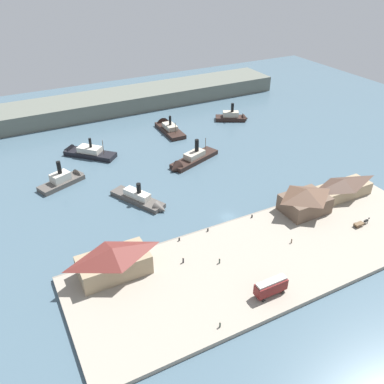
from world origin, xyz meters
The scene contains 22 objects.
ground_plane centered at (0.00, 0.00, 0.00)m, with size 320.00×320.00×0.00m, color #476070.
quay_promenade centered at (0.00, -22.00, 0.60)m, with size 110.00×36.00×1.20m, color #9E9384.
seawall_edge centered at (0.00, -3.60, 0.50)m, with size 110.00×0.80×1.00m, color gray.
ferry_shed_customs_shed centered at (-40.27, -9.46, 5.38)m, with size 18.20×9.77×8.24m.
ferry_shed_central_terminal centered at (22.15, -9.77, 5.28)m, with size 14.32×11.01×8.05m.
ferry_shed_west_terminal centered at (39.17, -8.69, 4.50)m, with size 20.93×7.92×6.50m.
street_tram centered at (-9.24, -33.95, 3.75)m, with size 8.29×2.88×4.37m.
horse_cart centered at (32.24, -23.98, 2.12)m, with size 5.93×1.58×1.87m.
pedestrian_near_cart centered at (-25.14, -36.86, 1.91)m, with size 0.38×0.38×1.55m.
pedestrian_walking_west centered at (-22.82, -13.99, 1.98)m, with size 0.42×0.42×1.71m.
pedestrian_by_tram centered at (8.17, -20.82, 1.89)m, with size 0.37×0.37×1.51m.
pedestrian_near_east_shed centered at (-14.36, -18.65, 1.95)m, with size 0.41×0.41×1.64m.
mooring_post_center_east centered at (5.45, -5.23, 1.65)m, with size 0.44×0.44×0.90m, color black.
mooring_post_west centered at (-10.18, -5.02, 1.65)m, with size 0.44×0.44×0.90m, color black.
mooring_post_east centered at (-19.66, -5.13, 1.65)m, with size 0.44×0.44×0.90m, color black.
ferry_approaching_east centered at (12.25, 72.57, 1.23)m, with size 7.24×22.19×10.17m.
ferry_outer_harbor centered at (5.89, 37.75, 1.43)m, with size 24.72×13.81×10.69m.
ferry_near_quay centered at (-28.70, 64.28, 1.43)m, with size 20.38×20.63×9.82m.
ferry_departing_north centered at (-20.89, 19.48, 1.28)m, with size 14.34×22.14×8.75m.
ferry_moored_west centered at (46.07, 68.49, 1.61)m, with size 16.30×12.25×10.08m.
ferry_approaching_west centered at (-40.48, 45.14, 1.65)m, with size 18.71×11.79×11.03m.
far_headland centered at (0.00, 110.00, 4.00)m, with size 180.00×24.00×8.00m, color #60665B.
Camera 1 is at (-58.96, -88.02, 74.03)m, focal length 37.97 mm.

